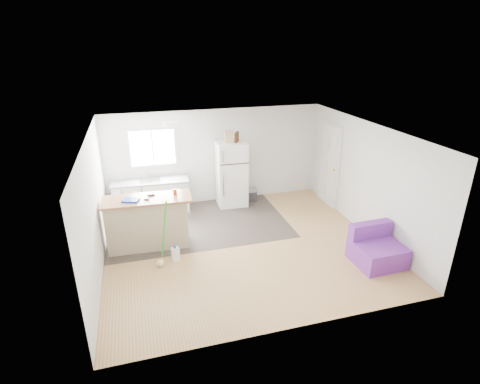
% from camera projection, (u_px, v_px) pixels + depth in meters
% --- Properties ---
extents(room, '(5.51, 5.01, 2.41)m').
position_uv_depth(room, '(243.00, 192.00, 7.31)').
color(room, '#AF7649').
rests_on(room, ground).
extents(vinyl_zone, '(4.05, 2.50, 0.00)m').
position_uv_depth(vinyl_zone, '(198.00, 223.00, 8.69)').
color(vinyl_zone, '#352D27').
rests_on(vinyl_zone, floor).
extents(window, '(1.18, 0.06, 0.98)m').
position_uv_depth(window, '(153.00, 148.00, 8.99)').
color(window, white).
rests_on(window, back_wall).
extents(interior_door, '(0.11, 0.92, 2.10)m').
position_uv_depth(interior_door, '(329.00, 165.00, 9.44)').
color(interior_door, white).
rests_on(interior_door, right_wall).
extents(ceiling_fixture, '(0.30, 0.30, 0.07)m').
position_uv_depth(ceiling_fixture, '(171.00, 124.00, 7.63)').
color(ceiling_fixture, white).
rests_on(ceiling_fixture, ceiling).
extents(kitchen_cabinets, '(1.86, 0.65, 1.08)m').
position_uv_depth(kitchen_cabinets, '(151.00, 196.00, 9.14)').
color(kitchen_cabinets, white).
rests_on(kitchen_cabinets, floor).
extents(peninsula, '(1.77, 0.75, 1.07)m').
position_uv_depth(peninsula, '(148.00, 222.00, 7.56)').
color(peninsula, tan).
rests_on(peninsula, floor).
extents(refrigerator, '(0.75, 0.71, 1.65)m').
position_uv_depth(refrigerator, '(231.00, 174.00, 9.43)').
color(refrigerator, white).
rests_on(refrigerator, floor).
extents(cooler, '(0.46, 0.34, 0.32)m').
position_uv_depth(cooler, '(249.00, 195.00, 9.88)').
color(cooler, '#29292C').
rests_on(cooler, floor).
extents(purple_seat, '(0.88, 0.83, 0.71)m').
position_uv_depth(purple_seat, '(376.00, 250.00, 7.11)').
color(purple_seat, purple).
rests_on(purple_seat, floor).
extents(cleaner_jug, '(0.16, 0.13, 0.32)m').
position_uv_depth(cleaner_jug, '(175.00, 254.00, 7.20)').
color(cleaner_jug, white).
rests_on(cleaner_jug, floor).
extents(mop, '(0.29, 0.36, 1.34)m').
position_uv_depth(mop, '(161.00, 254.00, 7.02)').
color(mop, green).
rests_on(mop, floor).
extents(red_cup, '(0.10, 0.10, 0.12)m').
position_uv_depth(red_cup, '(175.00, 192.00, 7.51)').
color(red_cup, red).
rests_on(red_cup, peninsula).
extents(blue_tray, '(0.36, 0.31, 0.04)m').
position_uv_depth(blue_tray, '(131.00, 200.00, 7.23)').
color(blue_tray, '#1231AE').
rests_on(blue_tray, peninsula).
extents(tool_a, '(0.14, 0.06, 0.03)m').
position_uv_depth(tool_a, '(151.00, 195.00, 7.48)').
color(tool_a, black).
rests_on(tool_a, peninsula).
extents(tool_b, '(0.11, 0.07, 0.03)m').
position_uv_depth(tool_b, '(147.00, 199.00, 7.28)').
color(tool_b, black).
rests_on(tool_b, peninsula).
extents(cardboard_box, '(0.21, 0.12, 0.30)m').
position_uv_depth(cardboard_box, '(229.00, 137.00, 8.97)').
color(cardboard_box, tan).
rests_on(cardboard_box, refrigerator).
extents(bottle_left, '(0.07, 0.07, 0.25)m').
position_uv_depth(bottle_left, '(236.00, 138.00, 8.99)').
color(bottle_left, '#3A1B0A').
rests_on(bottle_left, refrigerator).
extents(bottle_right, '(0.09, 0.09, 0.25)m').
position_uv_depth(bottle_right, '(237.00, 136.00, 9.13)').
color(bottle_right, '#3A1B0A').
rests_on(bottle_right, refrigerator).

